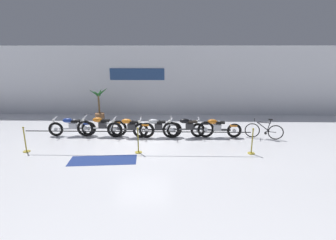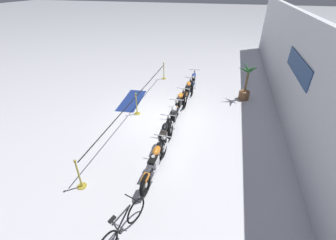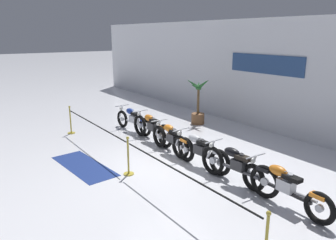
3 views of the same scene
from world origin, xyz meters
TOP-DOWN VIEW (x-y plane):
  - ground_plane at (0.00, 0.00)m, footprint 120.00×120.00m
  - back_wall at (-0.00, 5.12)m, footprint 28.00×0.29m
  - motorcycle_blue_0 at (-3.40, 0.72)m, footprint 2.22×0.62m
  - motorcycle_orange_1 at (-1.98, 0.67)m, footprint 2.36×0.62m
  - motorcycle_orange_2 at (-0.60, 0.53)m, footprint 2.24×0.62m
  - motorcycle_silver_3 at (0.65, 0.57)m, footprint 2.28×0.62m
  - motorcycle_black_4 at (2.08, 0.56)m, footprint 2.41×0.62m
  - motorcycle_orange_5 at (3.37, 0.64)m, footprint 2.37×0.62m
  - bicycle at (5.57, 0.53)m, footprint 1.65×0.62m
  - potted_palm_left_of_row at (-2.84, 3.46)m, footprint 1.08×0.99m
  - stanchion_far_left at (-1.38, -1.32)m, footprint 9.06×0.28m
  - stanchion_mid_left at (0.01, -1.32)m, footprint 0.28×0.28m
  - stanchion_mid_right at (4.49, -1.32)m, footprint 0.28×0.28m
  - floor_banner at (-1.21, -2.09)m, footprint 2.54×1.14m

SIDE VIEW (x-z plane):
  - ground_plane at x=0.00m, z-range 0.00..0.00m
  - floor_banner at x=-1.21m, z-range 0.00..0.01m
  - stanchion_mid_left at x=0.01m, z-range -0.17..0.88m
  - stanchion_mid_right at x=4.49m, z-range -0.17..0.88m
  - bicycle at x=5.57m, z-range -0.10..0.84m
  - motorcycle_orange_5 at x=3.37m, z-range -0.01..0.91m
  - motorcycle_blue_0 at x=-3.40m, z-range -0.01..0.92m
  - motorcycle_silver_3 at x=0.65m, z-range -0.01..0.93m
  - motorcycle_orange_2 at x=-0.60m, z-range -0.01..0.94m
  - motorcycle_orange_1 at x=-1.98m, z-range 0.00..0.97m
  - motorcycle_black_4 at x=2.08m, z-range 0.00..0.97m
  - stanchion_far_left at x=-1.38m, z-range 0.19..1.25m
  - potted_palm_left_of_row at x=-2.84m, z-range -0.21..1.74m
  - back_wall at x=0.00m, z-range 0.00..4.20m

